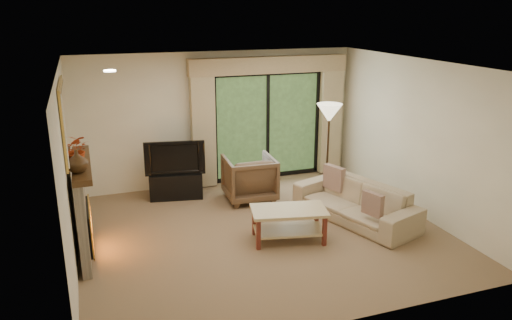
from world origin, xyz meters
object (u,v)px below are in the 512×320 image
object	(u,v)px
media_console	(176,185)
coffee_table	(289,225)
armchair	(249,178)
sofa	(355,202)

from	to	relation	value
media_console	coffee_table	world-z (taller)	coffee_table
media_console	armchair	distance (m)	1.37
sofa	coffee_table	size ratio (longest dim) A/B	1.93
coffee_table	media_console	bearing A→B (deg)	130.70
media_console	coffee_table	size ratio (longest dim) A/B	0.85
armchair	sofa	size ratio (longest dim) A/B	0.42
media_console	armchair	bearing A→B (deg)	-13.42
media_console	armchair	size ratio (longest dim) A/B	1.06
armchair	sofa	bearing A→B (deg)	135.70
armchair	coffee_table	size ratio (longest dim) A/B	0.81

